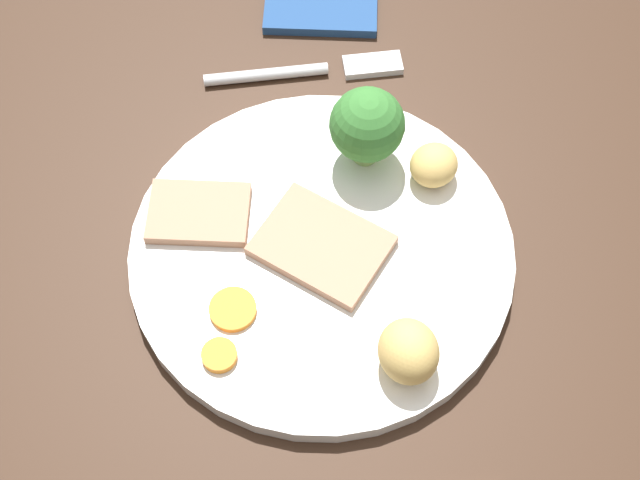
% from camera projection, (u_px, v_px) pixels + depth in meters
% --- Properties ---
extents(dining_table, '(1.20, 0.84, 0.04)m').
position_uv_depth(dining_table, '(292.00, 313.00, 0.60)').
color(dining_table, '#382316').
rests_on(dining_table, ground).
extents(dinner_plate, '(0.26, 0.26, 0.01)m').
position_uv_depth(dinner_plate, '(320.00, 252.00, 0.60)').
color(dinner_plate, white).
rests_on(dinner_plate, dining_table).
extents(meat_slice_main, '(0.10, 0.10, 0.01)m').
position_uv_depth(meat_slice_main, '(320.00, 245.00, 0.59)').
color(meat_slice_main, tan).
rests_on(meat_slice_main, dinner_plate).
extents(meat_slice_under, '(0.05, 0.07, 0.01)m').
position_uv_depth(meat_slice_under, '(197.00, 213.00, 0.60)').
color(meat_slice_under, tan).
rests_on(meat_slice_under, dinner_plate).
extents(roast_potato_left, '(0.05, 0.04, 0.04)m').
position_uv_depth(roast_potato_left, '(407.00, 351.00, 0.53)').
color(roast_potato_left, '#D8B260').
rests_on(roast_potato_left, dinner_plate).
extents(roast_potato_right, '(0.05, 0.05, 0.03)m').
position_uv_depth(roast_potato_right, '(432.00, 165.00, 0.61)').
color(roast_potato_right, '#D8B260').
rests_on(roast_potato_right, dinner_plate).
extents(carrot_coin_front, '(0.03, 0.03, 0.00)m').
position_uv_depth(carrot_coin_front, '(231.00, 309.00, 0.56)').
color(carrot_coin_front, orange).
rests_on(carrot_coin_front, dinner_plate).
extents(carrot_coin_back, '(0.02, 0.02, 0.01)m').
position_uv_depth(carrot_coin_back, '(218.00, 355.00, 0.55)').
color(carrot_coin_back, orange).
rests_on(carrot_coin_back, dinner_plate).
extents(broccoli_floret, '(0.05, 0.05, 0.06)m').
position_uv_depth(broccoli_floret, '(365.00, 126.00, 0.59)').
color(broccoli_floret, '#8CB766').
rests_on(broccoli_floret, dinner_plate).
extents(fork, '(0.02, 0.15, 0.01)m').
position_uv_depth(fork, '(309.00, 71.00, 0.68)').
color(fork, silver).
rests_on(fork, dining_table).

